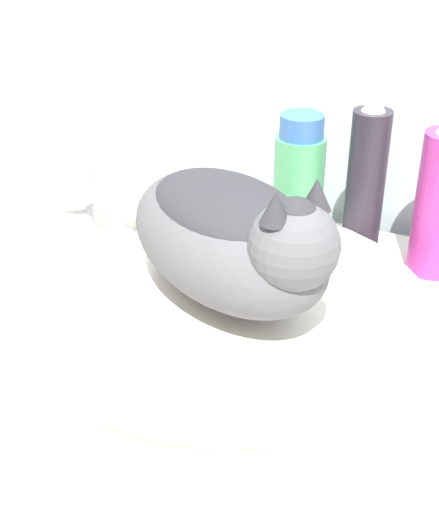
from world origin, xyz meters
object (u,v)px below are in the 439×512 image
(faucet, at_px, (82,197))
(cat, at_px, (231,234))
(mouthwash_bottle, at_px, (298,184))
(hairspray_can_black, at_px, (366,183))

(faucet, bearing_deg, cat, -0.05)
(faucet, height_order, mouthwash_bottle, mouthwash_bottle)
(cat, bearing_deg, hairspray_can_black, 99.36)
(hairspray_can_black, bearing_deg, cat, -111.13)
(faucet, xyz_separation_m, hairspray_can_black, (0.33, 0.13, 0.03))
(cat, relative_size, faucet, 2.11)
(cat, distance_m, mouthwash_bottle, 0.22)
(hairspray_can_black, bearing_deg, mouthwash_bottle, -180.00)
(cat, bearing_deg, faucet, -170.20)
(cat, height_order, mouthwash_bottle, cat)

